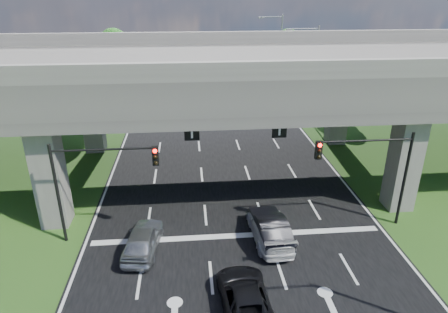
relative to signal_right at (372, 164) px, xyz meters
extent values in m
plane|color=#294E19|center=(-7.82, -3.94, -4.19)|extent=(160.00, 160.00, 0.00)
cube|color=black|center=(-7.82, 6.06, -4.17)|extent=(18.00, 120.00, 0.03)
cube|color=#3C3936|center=(-7.82, 8.06, 3.81)|extent=(80.00, 15.00, 2.00)
cube|color=#66635D|center=(-7.82, 0.81, 5.31)|extent=(80.00, 0.50, 1.00)
cube|color=#66635D|center=(-7.82, 15.31, 5.31)|extent=(80.00, 0.50, 1.00)
cube|color=#66635D|center=(-18.82, 2.06, -0.69)|extent=(1.60, 1.60, 7.00)
cube|color=#66635D|center=(-18.82, 14.06, -0.69)|extent=(1.60, 1.60, 7.00)
cube|color=#66635D|center=(3.18, 2.06, -0.69)|extent=(1.60, 1.60, 7.00)
cube|color=#66635D|center=(3.18, 14.06, -0.69)|extent=(1.60, 1.60, 7.00)
cube|color=black|center=(-10.32, 1.06, 1.81)|extent=(0.85, 0.06, 0.85)
cube|color=black|center=(-5.32, 1.06, 1.81)|extent=(0.85, 0.06, 0.85)
cylinder|color=black|center=(2.18, 0.06, -1.19)|extent=(0.18, 0.18, 6.00)
cylinder|color=black|center=(-0.57, 0.06, 1.41)|extent=(5.50, 0.12, 0.12)
cube|color=black|center=(-3.32, -0.12, 1.01)|extent=(0.35, 0.28, 1.05)
sphere|color=#FF0C05|center=(-3.32, -0.28, 1.36)|extent=(0.22, 0.22, 0.22)
cylinder|color=black|center=(-17.82, 0.06, -1.19)|extent=(0.18, 0.18, 6.00)
cylinder|color=black|center=(-15.07, 0.06, 1.41)|extent=(5.50, 0.12, 0.12)
cube|color=black|center=(-12.32, -0.12, 1.01)|extent=(0.35, 0.28, 1.05)
sphere|color=#FF0C05|center=(-12.32, -0.28, 1.36)|extent=(0.22, 0.22, 0.22)
cylinder|color=gray|center=(2.68, 20.06, 0.81)|extent=(0.16, 0.16, 10.00)
cylinder|color=gray|center=(1.18, 20.06, 5.51)|extent=(3.00, 0.10, 0.10)
cube|color=gray|center=(-0.32, 20.06, 5.41)|extent=(0.60, 0.25, 0.18)
cylinder|color=gray|center=(2.68, 36.06, 0.81)|extent=(0.16, 0.16, 10.00)
cylinder|color=gray|center=(1.18, 36.06, 5.51)|extent=(3.00, 0.10, 0.10)
cube|color=gray|center=(-0.32, 36.06, 5.41)|extent=(0.60, 0.25, 0.18)
cylinder|color=black|center=(-21.82, 22.06, -2.54)|extent=(0.36, 0.36, 3.30)
sphere|color=#1A5316|center=(-21.82, 22.06, 0.46)|extent=(4.50, 4.50, 4.50)
sphere|color=#1A5316|center=(-21.42, 21.76, 1.81)|extent=(3.60, 3.60, 3.60)
sphere|color=#1A5316|center=(-22.12, 22.46, -0.44)|extent=(3.30, 3.30, 3.30)
cylinder|color=black|center=(-24.82, 30.06, -2.76)|extent=(0.36, 0.36, 2.86)
sphere|color=#1A5316|center=(-24.82, 30.06, -0.16)|extent=(3.90, 3.90, 3.90)
sphere|color=#1A5316|center=(-24.42, 29.76, 1.01)|extent=(3.12, 3.12, 3.12)
sphere|color=#1A5316|center=(-25.12, 30.46, -0.94)|extent=(2.86, 2.86, 2.86)
cylinder|color=black|center=(-20.82, 38.06, -2.43)|extent=(0.36, 0.36, 3.52)
sphere|color=#1A5316|center=(-20.82, 38.06, 0.77)|extent=(4.80, 4.80, 4.80)
sphere|color=#1A5316|center=(-20.42, 37.76, 2.21)|extent=(3.84, 3.84, 3.84)
sphere|color=#1A5316|center=(-21.12, 38.46, -0.19)|extent=(3.52, 3.52, 3.52)
cylinder|color=black|center=(5.18, 24.06, -2.65)|extent=(0.36, 0.36, 3.08)
sphere|color=#1A5316|center=(5.18, 24.06, 0.15)|extent=(4.20, 4.20, 4.20)
sphere|color=#1A5316|center=(5.58, 23.76, 1.41)|extent=(3.36, 3.36, 3.36)
sphere|color=#1A5316|center=(4.88, 24.46, -0.69)|extent=(3.08, 3.08, 3.08)
cylinder|color=black|center=(8.18, 32.06, -2.76)|extent=(0.36, 0.36, 2.86)
sphere|color=#1A5316|center=(8.18, 32.06, -0.16)|extent=(3.90, 3.90, 3.90)
sphere|color=#1A5316|center=(8.58, 31.76, 1.01)|extent=(3.12, 3.12, 3.12)
sphere|color=#1A5316|center=(7.88, 32.46, -0.94)|extent=(2.86, 2.86, 2.86)
cylinder|color=black|center=(4.18, 40.06, -2.54)|extent=(0.36, 0.36, 3.30)
sphere|color=#1A5316|center=(4.18, 40.06, 0.46)|extent=(4.50, 4.50, 4.50)
sphere|color=#1A5316|center=(4.58, 39.76, 1.81)|extent=(3.60, 3.60, 3.60)
sphere|color=#1A5316|center=(3.88, 40.46, -0.44)|extent=(3.30, 3.30, 3.30)
imported|color=#A3A7AB|center=(-13.22, -1.39, -3.42)|extent=(2.29, 4.51, 1.47)
imported|color=black|center=(-6.02, -0.94, -3.37)|extent=(1.92, 4.84, 1.57)
imported|color=#BABABA|center=(-6.02, -0.94, -3.42)|extent=(2.25, 5.15, 1.47)
imported|color=black|center=(-8.23, -6.25, -3.49)|extent=(2.43, 4.87, 1.32)
camera|label=1|loc=(-10.45, -20.09, 9.47)|focal=32.00mm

